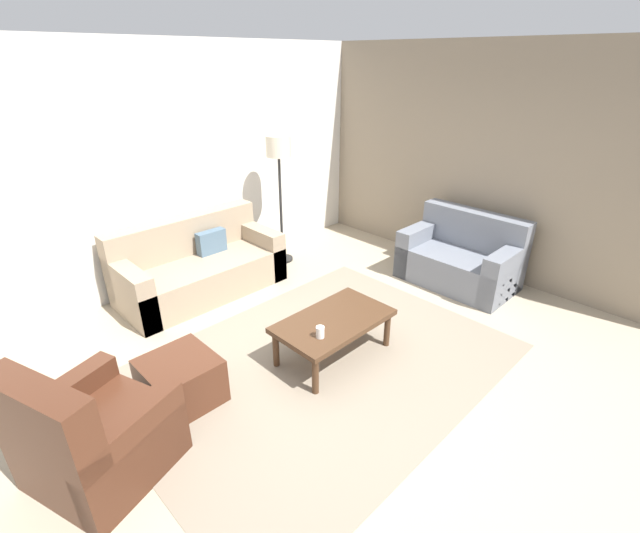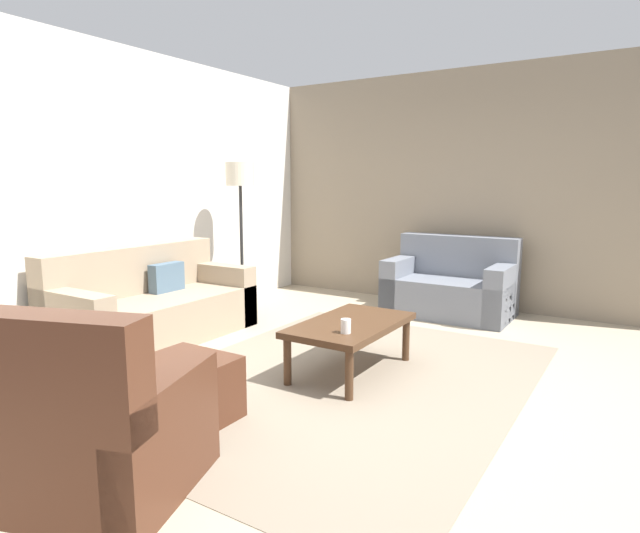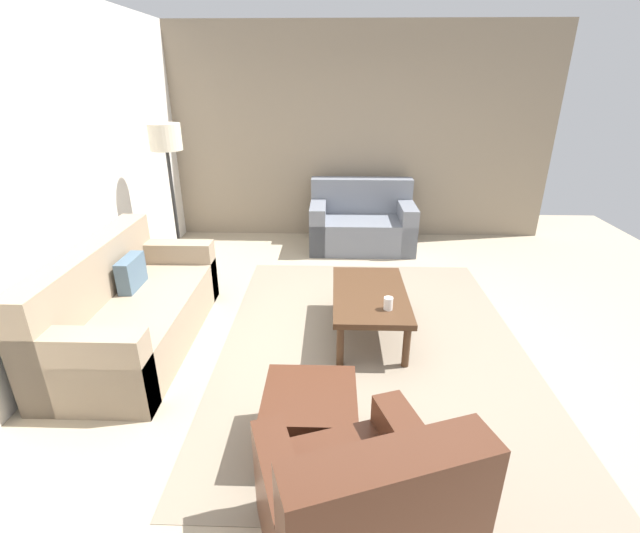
{
  "view_description": "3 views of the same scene",
  "coord_description": "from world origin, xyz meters",
  "px_view_note": "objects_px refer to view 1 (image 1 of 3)",
  "views": [
    {
      "loc": [
        -2.34,
        -2.36,
        2.61
      ],
      "look_at": [
        0.31,
        0.33,
        0.8
      ],
      "focal_mm": 24.79,
      "sensor_mm": 36.0,
      "label": 1
    },
    {
      "loc": [
        -3.34,
        -1.91,
        1.48
      ],
      "look_at": [
        0.14,
        0.27,
        0.83
      ],
      "focal_mm": 29.76,
      "sensor_mm": 36.0,
      "label": 2
    },
    {
      "loc": [
        -3.28,
        0.35,
        2.14
      ],
      "look_at": [
        0.18,
        0.46,
        0.65
      ],
      "focal_mm": 24.94,
      "sensor_mm": 36.0,
      "label": 3
    }
  ],
  "objects_px": {
    "couch_main": "(197,267)",
    "coffee_table": "(334,323)",
    "cup": "(320,332)",
    "ottoman": "(181,381)",
    "armchair_leather": "(91,443)",
    "couch_loveseat": "(462,259)",
    "lamp_standing": "(279,160)"
  },
  "relations": [
    {
      "from": "coffee_table",
      "to": "cup",
      "type": "relative_size",
      "value": 10.59
    },
    {
      "from": "couch_main",
      "to": "lamp_standing",
      "type": "xyz_separation_m",
      "value": [
        1.29,
        -0.06,
        1.11
      ]
    },
    {
      "from": "couch_loveseat",
      "to": "cup",
      "type": "distance_m",
      "value": 2.59
    },
    {
      "from": "cup",
      "to": "armchair_leather",
      "type": "bearing_deg",
      "value": 170.34
    },
    {
      "from": "couch_loveseat",
      "to": "armchair_leather",
      "type": "relative_size",
      "value": 1.34
    },
    {
      "from": "couch_main",
      "to": "ottoman",
      "type": "relative_size",
      "value": 3.41
    },
    {
      "from": "couch_main",
      "to": "cup",
      "type": "xyz_separation_m",
      "value": [
        -0.08,
        -2.2,
        0.16
      ]
    },
    {
      "from": "coffee_table",
      "to": "lamp_standing",
      "type": "xyz_separation_m",
      "value": [
        1.08,
        2.02,
        1.05
      ]
    },
    {
      "from": "ottoman",
      "to": "cup",
      "type": "distance_m",
      "value": 1.22
    },
    {
      "from": "armchair_leather",
      "to": "couch_loveseat",
      "type": "bearing_deg",
      "value": -3.11
    },
    {
      "from": "armchair_leather",
      "to": "lamp_standing",
      "type": "height_order",
      "value": "lamp_standing"
    },
    {
      "from": "couch_main",
      "to": "lamp_standing",
      "type": "relative_size",
      "value": 1.12
    },
    {
      "from": "coffee_table",
      "to": "lamp_standing",
      "type": "relative_size",
      "value": 0.64
    },
    {
      "from": "couch_main",
      "to": "couch_loveseat",
      "type": "xyz_separation_m",
      "value": [
        2.5,
        -2.13,
        0.0
      ]
    },
    {
      "from": "lamp_standing",
      "to": "ottoman",
      "type": "bearing_deg",
      "value": -147.01
    },
    {
      "from": "couch_loveseat",
      "to": "armchair_leather",
      "type": "bearing_deg",
      "value": 176.89
    },
    {
      "from": "coffee_table",
      "to": "lamp_standing",
      "type": "height_order",
      "value": "lamp_standing"
    },
    {
      "from": "couch_main",
      "to": "coffee_table",
      "type": "height_order",
      "value": "couch_main"
    },
    {
      "from": "coffee_table",
      "to": "cup",
      "type": "distance_m",
      "value": 0.34
    },
    {
      "from": "coffee_table",
      "to": "ottoman",
      "type": "bearing_deg",
      "value": 161.22
    },
    {
      "from": "couch_main",
      "to": "cup",
      "type": "height_order",
      "value": "couch_main"
    },
    {
      "from": "couch_loveseat",
      "to": "coffee_table",
      "type": "relative_size",
      "value": 1.23
    },
    {
      "from": "ottoman",
      "to": "couch_loveseat",
      "type": "bearing_deg",
      "value": -7.97
    },
    {
      "from": "couch_loveseat",
      "to": "lamp_standing",
      "type": "distance_m",
      "value": 2.64
    },
    {
      "from": "ottoman",
      "to": "armchair_leather",
      "type": "bearing_deg",
      "value": -161.17
    },
    {
      "from": "couch_loveseat",
      "to": "lamp_standing",
      "type": "bearing_deg",
      "value": 120.13
    },
    {
      "from": "ottoman",
      "to": "lamp_standing",
      "type": "distance_m",
      "value": 3.12
    },
    {
      "from": "armchair_leather",
      "to": "cup",
      "type": "bearing_deg",
      "value": -9.66
    },
    {
      "from": "armchair_leather",
      "to": "ottoman",
      "type": "xyz_separation_m",
      "value": [
        0.78,
        0.27,
        -0.11
      ]
    },
    {
      "from": "ottoman",
      "to": "cup",
      "type": "height_order",
      "value": "cup"
    },
    {
      "from": "armchair_leather",
      "to": "coffee_table",
      "type": "height_order",
      "value": "armchair_leather"
    },
    {
      "from": "couch_loveseat",
      "to": "cup",
      "type": "relative_size",
      "value": 13.07
    }
  ]
}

